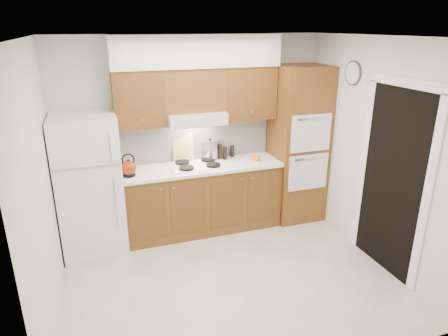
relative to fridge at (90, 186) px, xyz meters
name	(u,v)px	position (x,y,z in m)	size (l,w,h in m)	color
floor	(230,276)	(1.41, -1.14, -0.86)	(3.60, 3.60, 0.00)	#B8B3A1
ceiling	(231,37)	(1.41, -1.14, 1.74)	(3.60, 3.60, 0.00)	white
wall_back	(193,134)	(1.41, 0.36, 0.44)	(3.60, 0.02, 2.60)	silver
wall_left	(41,191)	(-0.40, -1.14, 0.44)	(0.02, 3.00, 2.60)	silver
wall_right	(375,152)	(3.21, -1.14, 0.44)	(0.02, 3.00, 2.60)	silver
fridge	(90,186)	(0.00, 0.00, 0.00)	(0.75, 0.72, 1.72)	white
base_cabinets	(202,199)	(1.43, 0.06, -0.41)	(2.11, 0.60, 0.90)	brown
countertop	(202,167)	(1.43, 0.05, 0.06)	(2.13, 0.62, 0.04)	white
backsplash	(195,140)	(1.43, 0.34, 0.36)	(2.11, 0.03, 0.56)	white
oven_cabinet	(298,145)	(2.85, 0.03, 0.24)	(0.70, 0.65, 2.20)	brown
upper_cab_left	(139,99)	(0.69, 0.19, 0.99)	(0.63, 0.33, 0.70)	brown
upper_cab_right	(247,93)	(2.12, 0.19, 0.99)	(0.73, 0.33, 0.70)	brown
range_hood	(195,118)	(1.38, 0.13, 0.71)	(0.75, 0.45, 0.15)	silver
upper_cab_over_hood	(193,90)	(1.38, 0.19, 1.06)	(0.75, 0.33, 0.55)	brown
soffit	(197,51)	(1.43, 0.18, 1.54)	(2.13, 0.36, 0.40)	silver
cooktop	(198,165)	(1.38, 0.07, 0.09)	(0.74, 0.50, 0.01)	white
doorway	(392,183)	(3.19, -1.49, 0.19)	(0.02, 0.90, 2.10)	black
wall_clock	(353,73)	(3.19, -0.59, 1.29)	(0.30, 0.30, 0.02)	#3F3833
kettle	(129,168)	(0.47, -0.04, 0.19)	(0.19, 0.19, 0.19)	maroon
cutting_board	(183,147)	(1.24, 0.31, 0.28)	(0.28, 0.02, 0.37)	tan
stock_pot	(210,149)	(1.61, 0.26, 0.23)	(0.23, 0.23, 0.24)	#B3B3B8
condiment_a	(220,152)	(1.75, 0.22, 0.19)	(0.06, 0.06, 0.21)	black
condiment_b	(225,153)	(1.81, 0.20, 0.17)	(0.06, 0.06, 0.18)	black
condiment_c	(232,151)	(1.94, 0.28, 0.16)	(0.06, 0.06, 0.16)	black
orange_near	(254,157)	(2.18, 0.04, 0.12)	(0.08, 0.08, 0.08)	#FF9E0D
orange_far	(257,159)	(2.20, -0.02, 0.12)	(0.08, 0.08, 0.08)	#FB9D0D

